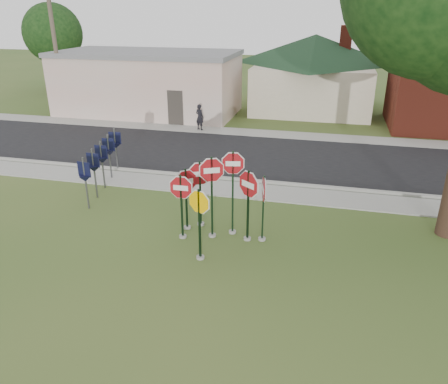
% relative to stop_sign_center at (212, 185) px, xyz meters
% --- Properties ---
extents(ground, '(120.00, 120.00, 0.00)m').
position_rel_stop_sign_center_xyz_m(ground, '(-0.03, -1.51, -1.80)').
color(ground, '#33501E').
rests_on(ground, ground).
extents(sidewalk_near, '(60.00, 1.60, 0.06)m').
position_rel_stop_sign_center_xyz_m(sidewalk_near, '(-0.03, 3.99, -1.77)').
color(sidewalk_near, gray).
rests_on(sidewalk_near, ground).
extents(road, '(60.00, 7.00, 0.04)m').
position_rel_stop_sign_center_xyz_m(road, '(-0.03, 8.49, -1.78)').
color(road, black).
rests_on(road, ground).
extents(sidewalk_far, '(60.00, 1.60, 0.06)m').
position_rel_stop_sign_center_xyz_m(sidewalk_far, '(-0.03, 12.79, -1.77)').
color(sidewalk_far, gray).
rests_on(sidewalk_far, ground).
extents(curb, '(60.00, 0.20, 0.14)m').
position_rel_stop_sign_center_xyz_m(curb, '(-0.03, 4.99, -1.73)').
color(curb, gray).
rests_on(curb, ground).
extents(stop_sign_center, '(0.99, 0.47, 2.85)m').
position_rel_stop_sign_center_xyz_m(stop_sign_center, '(0.00, 0.00, 0.00)').
color(stop_sign_center, gray).
rests_on(stop_sign_center, ground).
extents(stop_sign_yellow, '(0.93, 0.33, 2.33)m').
position_rel_stop_sign_center_xyz_m(stop_sign_yellow, '(0.01, -1.40, -0.41)').
color(stop_sign_yellow, gray).
rests_on(stop_sign_yellow, ground).
extents(stop_sign_left, '(1.04, 0.24, 2.28)m').
position_rel_stop_sign_center_xyz_m(stop_sign_left, '(-0.91, -0.29, -0.42)').
color(stop_sign_left, gray).
rests_on(stop_sign_left, ground).
extents(stop_sign_right, '(0.95, 0.71, 2.51)m').
position_rel_stop_sign_center_xyz_m(stop_sign_right, '(1.15, 0.06, -0.24)').
color(stop_sign_right, gray).
rests_on(stop_sign_right, ground).
extents(stop_sign_back_right, '(0.98, 0.24, 2.94)m').
position_rel_stop_sign_center_xyz_m(stop_sign_back_right, '(0.59, 0.39, 0.04)').
color(stop_sign_back_right, gray).
rests_on(stop_sign_back_right, ground).
extents(stop_sign_back_left, '(0.98, 0.50, 2.43)m').
position_rel_stop_sign_center_xyz_m(stop_sign_back_left, '(-0.60, 0.70, -0.30)').
color(stop_sign_back_left, gray).
rests_on(stop_sign_back_left, ground).
extents(stop_sign_far_right, '(0.29, 1.06, 2.33)m').
position_rel_stop_sign_center_xyz_m(stop_sign_far_right, '(1.61, 0.15, -0.38)').
color(stop_sign_far_right, gray).
rests_on(stop_sign_far_right, ground).
extents(stop_sign_far_left, '(0.78, 0.86, 2.27)m').
position_rel_stop_sign_center_xyz_m(stop_sign_far_left, '(-0.97, 0.34, -0.42)').
color(stop_sign_far_left, gray).
rests_on(stop_sign_far_left, ground).
extents(route_sign_row, '(1.43, 4.63, 2.00)m').
position_rel_stop_sign_center_xyz_m(route_sign_row, '(-5.43, 2.99, -0.58)').
color(route_sign_row, '#59595E').
rests_on(route_sign_row, ground).
extents(building_stucco, '(12.20, 6.20, 4.20)m').
position_rel_stop_sign_center_xyz_m(building_stucco, '(-9.03, 16.49, 0.35)').
color(building_stucco, beige).
rests_on(building_stucco, ground).
extents(building_house, '(11.60, 11.60, 6.20)m').
position_rel_stop_sign_center_xyz_m(building_house, '(1.97, 20.49, 1.85)').
color(building_house, beige).
rests_on(building_house, ground).
extents(utility_pole_near, '(2.20, 0.26, 9.50)m').
position_rel_stop_sign_center_xyz_m(utility_pole_near, '(-14.03, 13.69, 3.17)').
color(utility_pole_near, '#4F4035').
rests_on(utility_pole_near, ground).
extents(bg_tree_left, '(4.90, 4.90, 7.35)m').
position_rel_stop_sign_center_xyz_m(bg_tree_left, '(-20.03, 22.49, 3.08)').
color(bg_tree_left, black).
rests_on(bg_tree_left, ground).
extents(pedestrian, '(0.66, 0.56, 1.54)m').
position_rel_stop_sign_center_xyz_m(pedestrian, '(-4.21, 12.66, -0.97)').
color(pedestrian, black).
rests_on(pedestrian, sidewalk_far).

